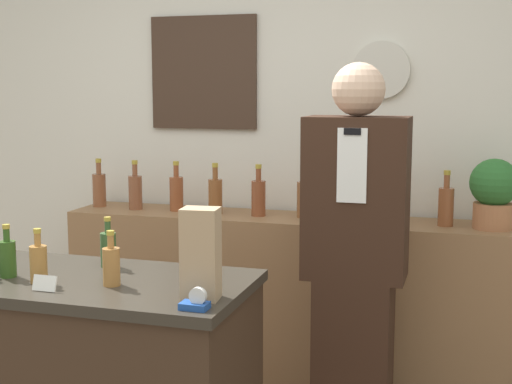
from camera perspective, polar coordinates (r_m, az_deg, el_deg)
name	(u,v)px	position (r m, az deg, el deg)	size (l,w,h in m)	color
back_wall	(275,138)	(3.99, 1.56, 4.37)	(5.20, 0.09, 2.70)	silver
back_shelf	(284,304)	(3.87, 2.26, -8.98)	(2.36, 0.40, 0.96)	#8E6642
shopkeeper	(355,264)	(3.16, 7.92, -5.71)	(0.44, 0.28, 1.74)	#331E14
potted_plant	(494,191)	(3.60, 18.50, 0.05)	(0.23, 0.23, 0.34)	#B27047
paper_bag	(201,254)	(2.37, -4.45, -4.96)	(0.13, 0.11, 0.31)	tan
tape_dispenser	(196,302)	(2.29, -4.85, -8.79)	(0.09, 0.06, 0.07)	#1E4799
price_card_right	(45,283)	(2.59, -16.55, -7.01)	(0.09, 0.02, 0.06)	white
counter_bottle_1	(8,257)	(2.81, -19.26, -4.95)	(0.06, 0.06, 0.20)	#2D511B
counter_bottle_2	(39,263)	(2.69, -17.01, -5.42)	(0.06, 0.06, 0.20)	#A77335
counter_bottle_3	(108,248)	(2.86, -11.73, -4.42)	(0.06, 0.06, 0.20)	#315329
counter_bottle_4	(111,265)	(2.59, -11.50, -5.74)	(0.06, 0.06, 0.20)	#A77037
shelf_bottle_0	(99,189)	(4.17, -12.43, 0.27)	(0.08, 0.08, 0.28)	brown
shelf_bottle_1	(135,191)	(4.04, -9.63, 0.09)	(0.08, 0.08, 0.28)	brown
shelf_bottle_2	(176,192)	(3.95, -6.38, -0.02)	(0.08, 0.08, 0.28)	brown
shelf_bottle_3	(215,195)	(3.84, -3.27, -0.23)	(0.08, 0.08, 0.28)	brown
shelf_bottle_4	(258,197)	(3.77, 0.20, -0.37)	(0.08, 0.08, 0.28)	brown
shelf_bottle_5	(304,198)	(3.74, 3.86, -0.47)	(0.08, 0.08, 0.28)	brown
shelf_bottle_6	(349,200)	(3.67, 7.44, -0.68)	(0.08, 0.08, 0.28)	brown
shelf_bottle_7	(396,203)	(3.64, 11.17, -0.85)	(0.08, 0.08, 0.28)	brown
shelf_bottle_8	(446,205)	(3.62, 14.95, -1.02)	(0.08, 0.08, 0.28)	brown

